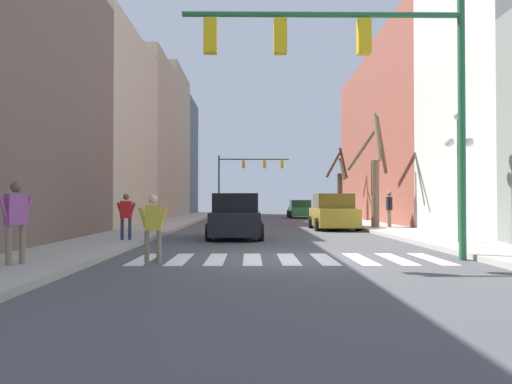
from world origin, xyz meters
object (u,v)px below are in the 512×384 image
at_px(pedestrian_waiting_at_curb, 153,223).
at_px(street_tree_left_mid, 375,172).
at_px(street_lamp_right_corner, 459,148).
at_px(car_driving_away_lane, 300,209).
at_px(traffic_signal_far, 245,170).
at_px(pedestrian_on_right_sidewalk, 126,213).
at_px(car_parked_right_far, 236,218).
at_px(traffic_signal_near, 359,65).
at_px(pedestrian_on_left_sidewalk, 16,215).
at_px(street_tree_right_far, 340,187).
at_px(car_at_intersection, 333,213).
at_px(pedestrian_crossing_street, 389,206).

height_order(pedestrian_waiting_at_curb, street_tree_left_mid, street_tree_left_mid).
xyz_separation_m(street_lamp_right_corner, car_driving_away_lane, (-2.39, 26.85, -2.44)).
bearing_deg(traffic_signal_far, pedestrian_on_right_sidewalk, -95.74).
bearing_deg(car_parked_right_far, pedestrian_waiting_at_curb, -12.47).
bearing_deg(traffic_signal_near, pedestrian_on_left_sidewalk, -166.09).
height_order(car_driving_away_lane, pedestrian_waiting_at_curb, pedestrian_waiting_at_curb).
relative_size(traffic_signal_near, pedestrian_waiting_at_curb, 4.35).
bearing_deg(street_tree_right_far, street_tree_left_mid, -89.91).
xyz_separation_m(pedestrian_waiting_at_curb, pedestrian_on_right_sidewalk, (-1.89, 5.11, 0.11)).
bearing_deg(traffic_signal_near, pedestrian_waiting_at_curb, -174.24).
distance_m(pedestrian_on_right_sidewalk, pedestrian_on_left_sidewalk, 6.50).
height_order(car_at_intersection, car_parked_right_far, car_at_intersection).
bearing_deg(pedestrian_on_left_sidewalk, car_driving_away_lane, -160.05).
xyz_separation_m(pedestrian_crossing_street, street_tree_left_mid, (-0.70, -0.05, 1.71)).
bearing_deg(car_driving_away_lane, street_tree_right_far, -165.53).
bearing_deg(pedestrian_on_right_sidewalk, car_parked_right_far, -136.78).
relative_size(pedestrian_waiting_at_curb, pedestrian_on_left_sidewalk, 0.94).
xyz_separation_m(car_at_intersection, car_parked_right_far, (-4.79, -5.87, -0.03)).
bearing_deg(traffic_signal_far, traffic_signal_near, -85.59).
bearing_deg(street_lamp_right_corner, traffic_signal_far, 100.89).
bearing_deg(pedestrian_on_left_sidewalk, pedestrian_on_right_sidewalk, -150.12).
height_order(car_parked_right_far, pedestrian_waiting_at_curb, car_parked_right_far).
bearing_deg(car_at_intersection, traffic_signal_far, 9.61).
distance_m(traffic_signal_near, pedestrian_on_right_sidewalk, 9.05).
relative_size(traffic_signal_near, pedestrian_on_right_sidewalk, 4.52).
bearing_deg(car_at_intersection, pedestrian_waiting_at_curb, 154.47).
height_order(car_at_intersection, pedestrian_crossing_street, pedestrian_crossing_street).
relative_size(car_at_intersection, pedestrian_on_right_sidewalk, 2.79).
bearing_deg(street_lamp_right_corner, car_driving_away_lane, 95.08).
relative_size(pedestrian_on_left_sidewalk, street_tree_left_mid, 0.30).
relative_size(traffic_signal_near, car_parked_right_far, 1.63).
bearing_deg(pedestrian_on_left_sidewalk, pedestrian_crossing_street, 176.94).
height_order(street_tree_left_mid, street_tree_right_far, street_tree_left_mid).
xyz_separation_m(car_parked_right_far, pedestrian_crossing_street, (7.59, 5.65, 0.40)).
bearing_deg(car_parked_right_far, street_lamp_right_corner, 63.77).
xyz_separation_m(pedestrian_on_right_sidewalk, pedestrian_crossing_street, (11.20, 8.30, 0.15)).
xyz_separation_m(pedestrian_crossing_street, street_tree_right_far, (-0.72, 9.85, 1.26)).
bearing_deg(pedestrian_waiting_at_curb, street_lamp_right_corner, -162.68).
bearing_deg(pedestrian_waiting_at_curb, pedestrian_crossing_street, -132.45).
bearing_deg(street_lamp_right_corner, street_tree_right_far, 91.15).
height_order(car_driving_away_lane, street_tree_left_mid, street_tree_left_mid).
xyz_separation_m(traffic_signal_near, pedestrian_waiting_at_curb, (-4.94, -0.50, -3.85)).
distance_m(car_parked_right_far, pedestrian_crossing_street, 9.47).
relative_size(car_driving_away_lane, street_tree_left_mid, 0.75).
bearing_deg(street_tree_left_mid, pedestrian_on_left_sidewalk, -127.16).
distance_m(pedestrian_waiting_at_curb, pedestrian_on_left_sidewalk, 2.90).
bearing_deg(car_parked_right_far, car_at_intersection, 140.78).
bearing_deg(street_tree_left_mid, street_lamp_right_corner, -87.70).
distance_m(car_driving_away_lane, pedestrian_on_left_sidewalk, 33.66).
height_order(traffic_signal_near, car_at_intersection, traffic_signal_near).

